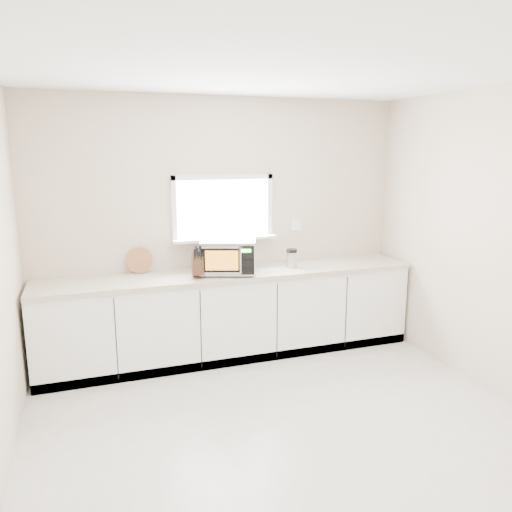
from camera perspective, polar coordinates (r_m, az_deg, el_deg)
name	(u,v)px	position (r m, az deg, el deg)	size (l,w,h in m)	color
ground	(295,439)	(4.05, 4.50, -20.17)	(4.00, 4.00, 0.00)	beige
back_wall	(223,225)	(5.37, -3.80, 3.54)	(4.00, 0.17, 2.70)	beige
cabinets	(232,316)	(5.31, -2.81, -6.81)	(3.92, 0.60, 0.88)	white
countertop	(231,274)	(5.17, -2.84, -2.02)	(3.92, 0.64, 0.04)	beige
microwave	(229,256)	(5.07, -3.16, 0.05)	(0.65, 0.58, 0.35)	black
knife_block	(198,263)	(4.95, -6.70, -0.85)	(0.13, 0.23, 0.32)	#412717
cutting_board	(139,261)	(5.21, -13.20, -0.51)	(0.26, 0.26, 0.02)	#905F37
coffee_grinder	(291,258)	(5.34, 4.08, -0.25)	(0.15, 0.15, 0.21)	silver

